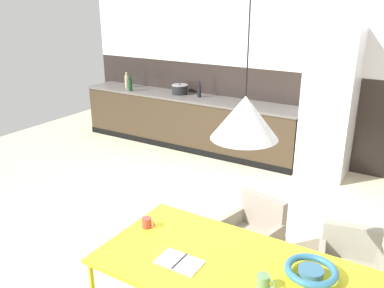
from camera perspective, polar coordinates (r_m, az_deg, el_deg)
The scene contains 17 objects.
ground_plane at distance 4.36m, azimuth -2.20°, elevation -14.47°, with size 9.62×9.62×0.00m, color beige.
back_wall_splashback_dark at distance 6.63m, azimuth 12.59°, elevation 4.02°, with size 7.40×0.12×1.41m, color black.
back_wall_panel_upper at distance 6.40m, azimuth 13.56°, elevation 16.21°, with size 7.40×0.12×1.41m, color silver.
kitchen_counter at distance 7.03m, azimuth -0.67°, elevation 3.23°, with size 4.00×0.63×0.89m.
refrigerator_column at distance 6.01m, azimuth 18.68°, elevation 5.21°, with size 0.67×0.60×2.09m, color silver.
dining_table at distance 2.87m, azimuth 6.84°, elevation -17.74°, with size 1.98×0.95×0.75m.
armchair_far_side at distance 3.81m, azimuth 8.77°, elevation -11.47°, with size 0.58×0.57×0.77m.
armchair_by_stool at distance 3.62m, azimuth 21.25°, elevation -14.98°, with size 0.57×0.56×0.71m.
fruit_bowl at distance 2.84m, azimuth 16.37°, elevation -16.75°, with size 0.34×0.34×0.08m.
open_book at distance 2.89m, azimuth -1.77°, elevation -16.22°, with size 0.31×0.20×0.02m.
mug_tall_blue at distance 3.27m, azimuth -6.33°, elevation -10.93°, with size 0.12×0.08×0.08m.
mug_dark_espresso at distance 2.70m, azimuth 10.01°, elevation -18.48°, with size 0.13×0.08×0.09m.
cooking_pot at distance 7.04m, azimuth -1.72°, elevation 7.69°, with size 0.27×0.27×0.18m.
bottle_vinegar_dark at distance 7.36m, azimuth -8.65°, elevation 8.31°, with size 0.06×0.06×0.30m.
bottle_spice_small at distance 7.66m, azimuth -9.15°, elevation 8.73°, with size 0.07×0.07×0.28m.
bottle_wine_green at distance 6.80m, azimuth 1.04°, elevation 7.45°, with size 0.06×0.06×0.27m.
pendant_lamp_over_table_near at distance 2.33m, azimuth 7.44°, elevation 3.73°, with size 0.39×0.39×1.07m.
Camera 1 is at (2.01, -2.99, 2.46)m, focal length 37.99 mm.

